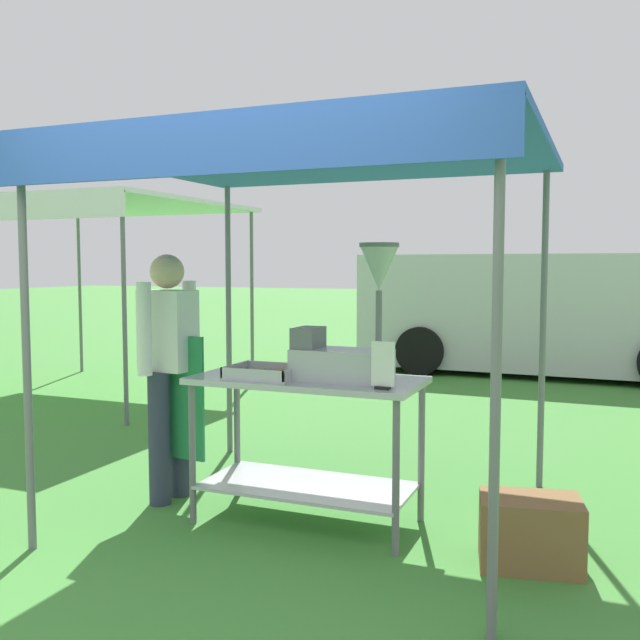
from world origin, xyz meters
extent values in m
plane|color=#3D7F33|center=(0.00, 6.00, 0.00)|extent=(70.00, 70.00, 0.00)
cylinder|color=slate|center=(-1.19, 0.25, 1.09)|extent=(0.04, 0.04, 2.17)
cylinder|color=slate|center=(1.27, 0.25, 1.09)|extent=(0.04, 0.04, 2.17)
cylinder|color=slate|center=(-1.19, 2.41, 1.09)|extent=(0.04, 0.04, 2.17)
cylinder|color=slate|center=(1.27, 2.41, 1.09)|extent=(0.04, 0.04, 2.17)
cube|color=blue|center=(0.04, 1.33, 2.20)|extent=(2.66, 2.37, 0.05)
cube|color=blue|center=(0.04, 0.16, 2.06)|extent=(2.66, 0.02, 0.24)
cube|color=#B7B7BC|center=(0.04, 1.18, 0.86)|extent=(1.35, 0.65, 0.04)
cube|color=#B7B7BC|center=(0.04, 1.18, 0.22)|extent=(1.24, 0.60, 0.02)
cylinder|color=slate|center=(-0.58, 0.91, 0.42)|extent=(0.04, 0.04, 0.84)
cylinder|color=slate|center=(0.67, 0.91, 0.42)|extent=(0.04, 0.04, 0.84)
cylinder|color=slate|center=(-0.58, 1.45, 0.42)|extent=(0.04, 0.04, 0.84)
cylinder|color=slate|center=(0.67, 1.45, 0.42)|extent=(0.04, 0.04, 0.84)
cube|color=#B7B7BC|center=(-0.18, 1.07, 0.88)|extent=(0.41, 0.34, 0.01)
cube|color=#B7B7BC|center=(-0.18, 0.91, 0.92)|extent=(0.41, 0.01, 0.06)
cube|color=#B7B7BC|center=(-0.18, 1.23, 0.92)|extent=(0.41, 0.01, 0.06)
cube|color=#B7B7BC|center=(-0.38, 1.07, 0.92)|extent=(0.01, 0.34, 0.06)
cube|color=#B7B7BC|center=(0.01, 1.07, 0.92)|extent=(0.01, 0.34, 0.06)
torus|color=gold|center=(-0.24, 1.15, 0.90)|extent=(0.07, 0.07, 0.03)
torus|color=gold|center=(-0.14, 1.17, 0.90)|extent=(0.08, 0.08, 0.03)
torus|color=gold|center=(-0.07, 1.10, 0.90)|extent=(0.10, 0.10, 0.03)
torus|color=gold|center=(-0.13, 0.97, 0.90)|extent=(0.10, 0.10, 0.03)
torus|color=gold|center=(-0.29, 0.98, 0.90)|extent=(0.10, 0.10, 0.03)
torus|color=gold|center=(-0.30, 1.11, 0.90)|extent=(0.09, 0.09, 0.03)
torus|color=gold|center=(-0.14, 1.07, 0.90)|extent=(0.08, 0.08, 0.03)
torus|color=gold|center=(-0.22, 1.04, 0.90)|extent=(0.10, 0.10, 0.03)
torus|color=gold|center=(-0.05, 1.04, 0.90)|extent=(0.10, 0.10, 0.03)
cube|color=#B7B7BC|center=(0.27, 1.15, 0.97)|extent=(0.56, 0.28, 0.18)
cube|color=slate|center=(0.06, 1.15, 1.12)|extent=(0.14, 0.22, 0.12)
cylinder|color=slate|center=(0.49, 1.15, 1.23)|extent=(0.04, 0.04, 0.34)
cone|color=#B7B7BC|center=(0.49, 1.15, 1.52)|extent=(0.21, 0.21, 0.24)
cylinder|color=slate|center=(0.49, 1.15, 1.65)|extent=(0.22, 0.22, 0.02)
cube|color=black|center=(0.57, 0.96, 0.89)|extent=(0.08, 0.05, 0.02)
cube|color=white|center=(0.57, 0.96, 1.01)|extent=(0.13, 0.02, 0.24)
cylinder|color=#2D3347|center=(-0.94, 1.32, 0.43)|extent=(0.14, 0.14, 0.86)
cylinder|color=#2D3347|center=(-0.97, 1.12, 0.43)|extent=(0.14, 0.14, 0.86)
cube|color=silver|center=(-0.96, 1.22, 1.12)|extent=(0.36, 0.26, 0.52)
cube|color=#237F47|center=(-0.84, 1.21, 0.69)|extent=(0.32, 0.06, 0.80)
cylinder|color=silver|center=(-0.93, 1.44, 1.15)|extent=(0.10, 0.10, 0.58)
cylinder|color=silver|center=(-0.98, 1.00, 1.15)|extent=(0.10, 0.10, 0.58)
sphere|color=#DBB28E|center=(-0.96, 1.22, 1.50)|extent=(0.22, 0.22, 0.22)
cube|color=brown|center=(1.34, 1.04, 0.18)|extent=(0.56, 0.43, 0.36)
cube|color=#BCBCC1|center=(0.83, 7.96, 0.89)|extent=(5.07, 2.01, 1.60)
cylinder|color=black|center=(-0.71, 8.93, 0.34)|extent=(0.69, 0.25, 0.68)
cylinder|color=black|center=(-0.75, 7.07, 0.34)|extent=(0.69, 0.25, 0.68)
cylinder|color=slate|center=(-2.59, 2.89, 1.11)|extent=(0.04, 0.04, 2.22)
cylinder|color=slate|center=(-5.38, 5.50, 1.11)|extent=(0.04, 0.04, 2.22)
cylinder|color=slate|center=(-2.59, 5.50, 1.11)|extent=(0.04, 0.04, 2.22)
cube|color=white|center=(-3.99, 4.20, 2.25)|extent=(2.99, 2.80, 0.05)
cube|color=white|center=(-3.99, 2.80, 2.11)|extent=(2.99, 0.02, 0.24)
camera|label=1|loc=(1.68, -2.63, 1.54)|focal=39.75mm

